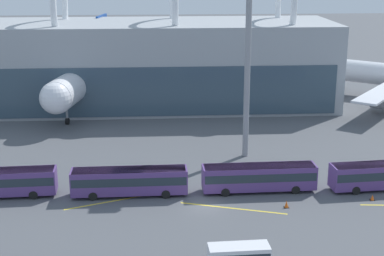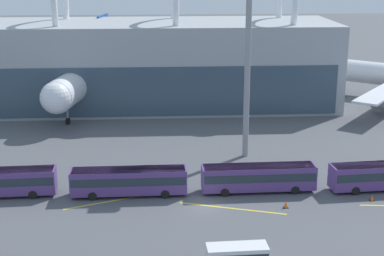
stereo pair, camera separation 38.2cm
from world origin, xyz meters
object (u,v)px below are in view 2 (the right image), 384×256
(traffic_cone_1, at_px, (372,198))
(traffic_cone_2, at_px, (286,204))
(shuttle_bus_1, at_px, (129,180))
(shuttle_bus_2, at_px, (259,176))
(floodlight_mast, at_px, (248,43))
(airliner_at_gate_far, at_px, (85,79))
(service_van_crossing, at_px, (237,256))

(traffic_cone_1, height_order, traffic_cone_2, traffic_cone_2)
(shuttle_bus_1, xyz_separation_m, shuttle_bus_2, (15.00, 0.27, 0.00))
(floodlight_mast, xyz_separation_m, traffic_cone_2, (1.89, -17.56, -15.14))
(airliner_at_gate_far, relative_size, floodlight_mast, 1.37)
(airliner_at_gate_far, distance_m, traffic_cone_1, 57.19)
(shuttle_bus_1, bearing_deg, traffic_cone_1, -7.29)
(shuttle_bus_2, bearing_deg, traffic_cone_1, -16.81)
(traffic_cone_2, bearing_deg, service_van_crossing, -119.02)
(service_van_crossing, height_order, floodlight_mast, floodlight_mast)
(shuttle_bus_2, bearing_deg, floodlight_mast, 87.18)
(airliner_at_gate_far, bearing_deg, traffic_cone_2, 41.55)
(floodlight_mast, height_order, traffic_cone_2, floodlight_mast)
(service_van_crossing, height_order, traffic_cone_2, service_van_crossing)
(traffic_cone_2, bearing_deg, traffic_cone_1, 7.68)
(airliner_at_gate_far, xyz_separation_m, service_van_crossing, (19.48, -57.71, -4.16))
(shuttle_bus_1, relative_size, traffic_cone_2, 16.33)
(airliner_at_gate_far, height_order, floodlight_mast, floodlight_mast)
(service_van_crossing, bearing_deg, traffic_cone_2, 58.68)
(shuttle_bus_1, bearing_deg, floodlight_mast, 39.64)
(traffic_cone_1, bearing_deg, service_van_crossing, -140.58)
(traffic_cone_1, bearing_deg, shuttle_bus_2, 164.44)
(shuttle_bus_2, xyz_separation_m, floodlight_mast, (0.35, 12.76, 13.67))
(airliner_at_gate_far, distance_m, floodlight_mast, 38.19)
(floodlight_mast, distance_m, traffic_cone_2, 23.26)
(shuttle_bus_2, xyz_separation_m, traffic_cone_2, (2.24, -4.80, -1.47))
(shuttle_bus_1, height_order, floodlight_mast, floodlight_mast)
(service_van_crossing, relative_size, traffic_cone_1, 8.32)
(service_van_crossing, relative_size, floodlight_mast, 0.22)
(shuttle_bus_1, relative_size, shuttle_bus_2, 1.00)
(shuttle_bus_2, bearing_deg, service_van_crossing, -106.68)
(airliner_at_gate_far, bearing_deg, service_van_crossing, 29.60)
(traffic_cone_2, bearing_deg, shuttle_bus_1, 165.25)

